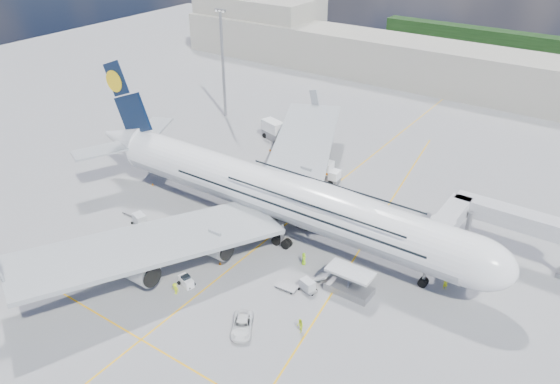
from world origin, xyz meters
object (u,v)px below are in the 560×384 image
Objects in this scene: dolly_nose_near at (287,286)px; crew_wing at (153,227)px; dolly_row_b at (153,226)px; cone_wing_right_inner at (220,263)px; dolly_row_c at (104,266)px; cone_nose at (487,277)px; light_mast at (223,63)px; cone_wing_left_inner at (320,186)px; crew_nose at (446,284)px; cone_tail at (153,184)px; catering_truck_inner at (323,171)px; cone_wing_right_outer at (153,276)px; catering_truck_outer at (276,132)px; crew_van at (304,259)px; cone_wing_left_outer at (270,150)px; airliner at (279,195)px; crew_tug at (175,289)px; service_van at (242,325)px; baggage_tug at (186,281)px; jet_bridge at (488,221)px; crew_loader at (300,326)px; dolly_back at (133,213)px; dolly_row_a at (139,219)px; cargo_loader at (348,284)px; dolly_nose_far at (308,285)px.

dolly_nose_near is 1.96× the size of crew_wing.
dolly_row_b is 15.65m from cone_wing_right_inner.
dolly_row_c reaches higher than cone_nose.
light_mast reaches higher than cone_wing_left_inner.
crew_nose is 3.61× the size of cone_tail.
catering_truck_inner is at bearing 108.81° from dolly_nose_near.
catering_truck_outer is at bearing 105.05° from cone_wing_right_outer.
cone_wing_left_outer is (-27.41, 29.77, -0.72)m from crew_van.
airliner reaches higher than crew_tug.
dolly_row_c is at bearing -107.54° from cone_wing_left_inner.
service_van is 2.71× the size of crew_van.
crew_van is at bearing -69.30° from catering_truck_inner.
baggage_tug is 5.33× the size of cone_nose.
jet_bridge is 10.36× the size of crew_tug.
cone_tail is at bearing 160.95° from dolly_nose_near.
crew_nose is at bearing 2.35° from airliner.
crew_loader reaches higher than crew_wing.
light_mast reaches higher than dolly_back.
dolly_nose_near is at bearing 5.09° from cone_wing_right_inner.
cone_nose is (51.99, 18.34, -0.82)m from dolly_row_a.
light_mast reaches higher than service_van.
airliner reaches higher than dolly_row_a.
cargo_loader is 2.79× the size of dolly_nose_far.
airliner is 16.04m from dolly_nose_near.
service_van is 3.06× the size of crew_nose.
cone_wing_left_inner is at bearing -24.74° from cone_wing_left_outer.
cone_wing_left_inner reaches higher than dolly_row_b.
cone_wing_right_outer is (12.13, -8.71, -0.83)m from dolly_row_a.
crew_nose reaches higher than service_van.
dolly_row_a is 29.46m from dolly_nose_near.
dolly_back is at bearing 105.29° from crew_wing.
crew_tug is at bearing -144.19° from cargo_loader.
cargo_loader is 17.37× the size of cone_tail.
cone_tail is at bearing 132.86° from dolly_row_b.
crew_van is (48.38, -40.27, -12.20)m from light_mast.
crew_loader is 1.10× the size of crew_tug.
baggage_tug is at bearing -96.84° from cone_wing_right_inner.
catering_truck_inner is 3.85× the size of crew_nose.
crew_tug is 3.70× the size of cone_tail.
airliner reaches higher than crew_nose.
dolly_nose_near is at bearing -137.06° from dolly_nose_far.
cone_wing_right_inner is (-0.08, -29.02, -0.05)m from cone_wing_left_inner.
crew_loader is (36.99, -47.55, -1.00)m from catering_truck_outer.
crew_nose is at bearing -98.13° from crew_van.
baggage_tug is 5.39m from cone_wing_right_outer.
catering_truck_outer is 14.43× the size of cone_nose.
catering_truck_outer is (2.06, 39.99, 1.61)m from dolly_back.
cone_wing_right_inner is 29.05m from cone_tail.
dolly_row_c is 6.03× the size of cone_wing_left_outer.
catering_truck_outer is at bearing 89.51° from service_van.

